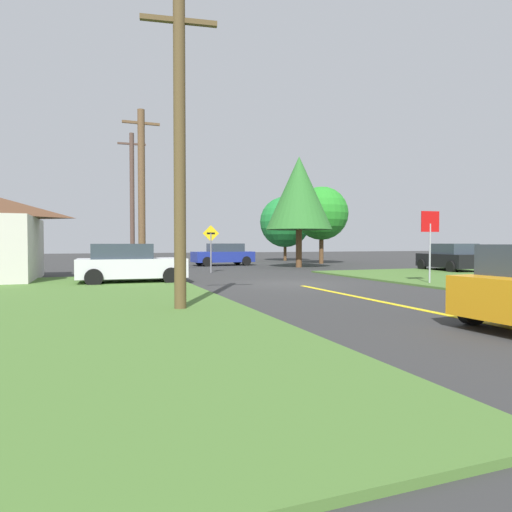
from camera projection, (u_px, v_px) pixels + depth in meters
name	position (u px, v px, depth m)	size (l,w,h in m)	color
ground_plane	(292.00, 284.00, 18.01)	(120.00, 120.00, 0.00)	#303030
lane_stripe_center	(434.00, 312.00, 10.51)	(0.20, 14.00, 0.01)	yellow
stop_sign	(430.00, 232.00, 17.46)	(0.81, 0.10, 2.90)	#9EA0A8
car_on_crossroad	(451.00, 258.00, 25.62)	(2.46, 4.28, 1.62)	black
car_approaching_junction	(224.00, 255.00, 32.81)	(4.52, 2.27, 1.62)	navy
parked_car_near_building	(130.00, 264.00, 18.06)	(4.34, 2.28, 1.62)	silver
utility_pole_near	(180.00, 149.00, 10.56)	(1.80, 0.38, 7.49)	brown
utility_pole_mid	(142.00, 192.00, 21.81)	(1.80, 0.35, 8.18)	brown
utility_pole_far	(132.00, 199.00, 29.27)	(1.80, 0.30, 8.87)	#4F3A30
direction_sign	(211.00, 243.00, 24.52)	(0.90, 0.15, 2.64)	slate
oak_tree_left	(321.00, 213.00, 35.65)	(4.27, 4.27, 6.18)	brown
pine_tree_center	(285.00, 222.00, 41.76)	(4.74, 4.74, 6.01)	brown
oak_tree_right	(299.00, 193.00, 30.08)	(4.51, 4.51, 7.52)	brown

